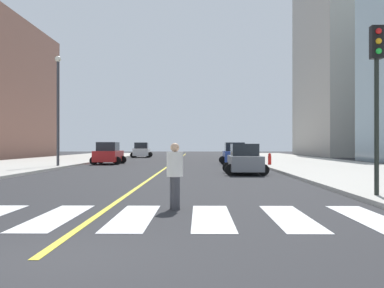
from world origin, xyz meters
TOP-DOWN VIEW (x-y plane):
  - ground_plane at (0.00, 0.00)m, footprint 220.00×220.00m
  - sidewalk_kerb_east at (12.20, 20.00)m, footprint 10.00×120.00m
  - crosswalk_paint at (0.00, 4.00)m, footprint 13.50×4.00m
  - lane_divider_paint at (0.00, 40.00)m, footprint 0.16×80.00m
  - parking_garage_concrete at (28.23, 65.16)m, footprint 18.00×24.00m
  - car_white_nearest at (-5.18, 54.76)m, footprint 2.89×4.50m
  - car_blue_second at (5.49, 33.38)m, footprint 2.63×4.20m
  - car_gray_third at (5.02, 19.89)m, footprint 2.43×3.89m
  - car_red_fourth at (-5.43, 33.46)m, footprint 2.68×4.27m
  - traffic_light_near_corner at (7.81, 7.48)m, footprint 0.36×0.41m
  - pedestrian_crossing at (1.78, 5.35)m, footprint 0.43×0.43m
  - fire_hydrant at (7.88, 29.34)m, footprint 0.26×0.26m
  - street_lamp at (-7.88, 27.08)m, footprint 0.44×0.44m

SIDE VIEW (x-z plane):
  - ground_plane at x=0.00m, z-range 0.00..0.00m
  - lane_divider_paint at x=0.00m, z-range 0.00..0.01m
  - crosswalk_paint at x=0.00m, z-range 0.00..0.01m
  - sidewalk_kerb_east at x=12.20m, z-range 0.00..0.15m
  - fire_hydrant at x=7.88m, z-range 0.13..1.02m
  - car_gray_third at x=5.02m, z-range -0.06..1.68m
  - car_blue_second at x=5.49m, z-range -0.06..1.81m
  - car_red_fourth at x=-5.43m, z-range -0.06..1.84m
  - car_white_nearest at x=-5.18m, z-range -0.06..1.91m
  - pedestrian_crossing at x=1.78m, z-range 0.09..1.81m
  - traffic_light_near_corner at x=7.81m, z-range 1.17..6.32m
  - street_lamp at x=-7.88m, z-range 0.83..8.85m
  - parking_garage_concrete at x=28.23m, z-range 0.00..31.01m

